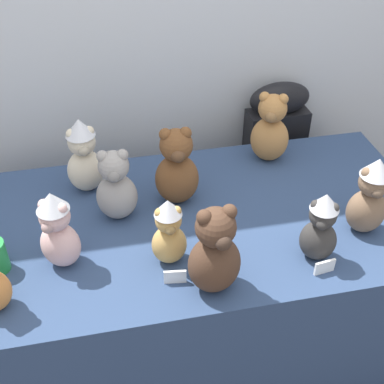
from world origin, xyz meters
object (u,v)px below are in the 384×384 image
(instrument_case, at_px, (271,169))
(teddy_bear_caramel, at_px, (270,130))
(teddy_bear_blush, at_px, (58,231))
(teddy_bear_honey, at_px, (169,232))
(teddy_bear_cocoa, at_px, (216,253))
(teddy_bear_ash, at_px, (116,187))
(teddy_bear_mocha, at_px, (370,197))
(teddy_bear_chestnut, at_px, (177,169))
(teddy_bear_cream, at_px, (84,156))
(teddy_bear_charcoal, at_px, (320,228))
(display_table, at_px, (192,285))

(instrument_case, bearing_deg, teddy_bear_caramel, -119.09)
(teddy_bear_blush, bearing_deg, teddy_bear_honey, 20.38)
(teddy_bear_caramel, bearing_deg, teddy_bear_cocoa, -95.55)
(teddy_bear_ash, bearing_deg, teddy_bear_blush, -129.92)
(teddy_bear_caramel, xyz_separation_m, teddy_bear_mocha, (0.18, -0.49, 0.00))
(teddy_bear_chestnut, xyz_separation_m, teddy_bear_cream, (-0.32, 0.14, 0.00))
(instrument_case, xyz_separation_m, teddy_bear_cream, (-0.87, -0.31, 0.39))
(instrument_case, height_order, teddy_bear_cream, teddy_bear_cream)
(teddy_bear_charcoal, height_order, teddy_bear_mocha, teddy_bear_mocha)
(teddy_bear_mocha, bearing_deg, display_table, 171.32)
(instrument_case, distance_m, teddy_bear_ash, 0.99)
(teddy_bear_chestnut, distance_m, teddy_bear_ash, 0.23)
(instrument_case, relative_size, teddy_bear_chestnut, 2.97)
(instrument_case, relative_size, teddy_bear_cream, 3.04)
(teddy_bear_cream, bearing_deg, instrument_case, 13.38)
(teddy_bear_cocoa, bearing_deg, instrument_case, 53.33)
(teddy_bear_chestnut, height_order, teddy_bear_charcoal, teddy_bear_chestnut)
(teddy_bear_chestnut, height_order, teddy_bear_caramel, teddy_bear_chestnut)
(teddy_bear_ash, bearing_deg, teddy_bear_caramel, 25.68)
(teddy_bear_chestnut, height_order, teddy_bear_blush, teddy_bear_chestnut)
(display_table, relative_size, teddy_bear_caramel, 5.77)
(teddy_bear_charcoal, xyz_separation_m, teddy_bear_cream, (-0.71, 0.52, 0.02))
(teddy_bear_honey, relative_size, teddy_bear_cream, 0.82)
(teddy_bear_charcoal, xyz_separation_m, teddy_bear_mocha, (0.21, 0.09, 0.02))
(teddy_bear_mocha, bearing_deg, teddy_bear_honey, -170.43)
(teddy_bear_chestnut, bearing_deg, instrument_case, 43.40)
(teddy_bear_cocoa, height_order, teddy_bear_honey, teddy_bear_cocoa)
(instrument_case, distance_m, teddy_bear_cream, 1.01)
(teddy_bear_cocoa, bearing_deg, teddy_bear_blush, 149.65)
(teddy_bear_cocoa, distance_m, teddy_bear_ash, 0.47)
(teddy_bear_caramel, distance_m, teddy_bear_cream, 0.74)
(teddy_bear_charcoal, bearing_deg, teddy_bear_honey, -163.49)
(teddy_bear_ash, height_order, teddy_bear_caramel, teddy_bear_caramel)
(teddy_bear_caramel, relative_size, teddy_bear_mocha, 1.02)
(teddy_bear_chestnut, bearing_deg, teddy_bear_mocha, -21.67)
(teddy_bear_blush, bearing_deg, display_table, 46.23)
(teddy_bear_chestnut, xyz_separation_m, teddy_bear_mocha, (0.60, -0.29, -0.00))
(teddy_bear_ash, xyz_separation_m, teddy_bear_mocha, (0.82, -0.24, 0.01))
(teddy_bear_ash, height_order, teddy_bear_charcoal, teddy_bear_ash)
(instrument_case, relative_size, teddy_bear_ash, 3.30)
(display_table, xyz_separation_m, teddy_bear_cocoa, (0.00, -0.33, 0.50))
(instrument_case, relative_size, teddy_bear_charcoal, 3.57)
(instrument_case, height_order, teddy_bear_ash, teddy_bear_ash)
(teddy_bear_ash, distance_m, teddy_bear_charcoal, 0.70)
(teddy_bear_ash, bearing_deg, teddy_bear_mocha, -11.59)
(display_table, height_order, teddy_bear_cream, teddy_bear_cream)
(teddy_bear_chestnut, relative_size, teddy_bear_blush, 1.09)
(display_table, distance_m, teddy_bear_mocha, 0.78)
(instrument_case, xyz_separation_m, teddy_bear_caramel, (-0.13, -0.25, 0.39))
(teddy_bear_honey, height_order, teddy_bear_cream, teddy_bear_cream)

